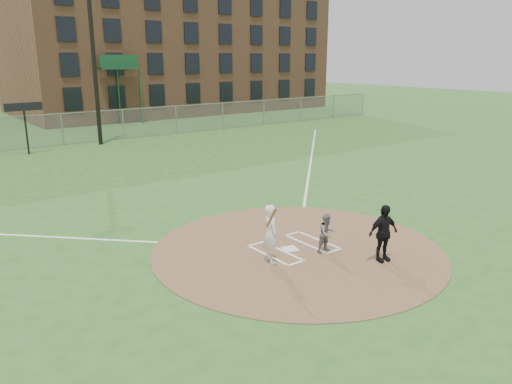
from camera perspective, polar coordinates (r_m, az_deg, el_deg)
ground at (r=14.63m, az=4.78°, el=-6.57°), size 140.00×140.00×0.00m
dirt_circle at (r=14.62m, az=4.78°, el=-6.53°), size 8.40×8.40×0.02m
home_plate at (r=14.56m, az=3.89°, el=-6.51°), size 0.52×0.52×0.03m
foul_line_first at (r=26.86m, az=6.27°, el=3.52°), size 17.04×17.04×0.01m
catcher at (r=14.31m, az=8.10°, el=-4.68°), size 0.56×0.44×1.12m
umpire at (r=13.93m, az=14.34°, el=-4.58°), size 0.99×0.56×1.59m
batters_boxes at (r=14.72m, az=4.39°, el=-6.31°), size 2.08×1.88×0.01m
batter_at_plate at (r=13.41m, az=1.70°, el=-4.75°), size 0.68×1.04×1.78m
outfield_fence at (r=33.61m, az=-21.26°, el=6.69°), size 56.08×0.08×2.03m
brick_warehouse at (r=54.23m, az=-10.04°, el=17.23°), size 30.00×17.17×15.00m
light_pole at (r=33.00m, az=-18.25°, el=16.59°), size 1.20×0.30×12.22m
scoreboard_sign at (r=31.11m, az=-24.98°, el=8.25°), size 2.00×0.10×2.93m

